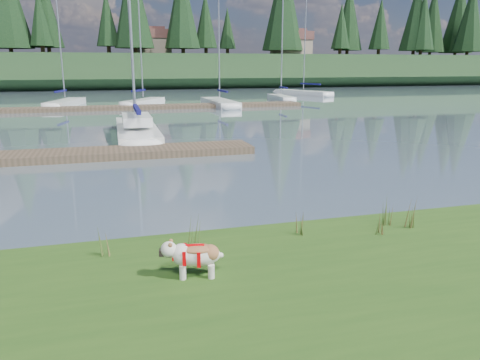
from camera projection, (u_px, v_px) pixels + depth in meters
name	position (u px, v px, depth m)	size (l,w,h in m)	color
ground	(130.00, 109.00, 39.08)	(200.00, 200.00, 0.00)	slate
ridge	(115.00, 71.00, 78.63)	(200.00, 20.00, 5.00)	#1B3319
bulldog	(195.00, 254.00, 7.42)	(1.00, 0.52, 0.59)	silver
sailboat_main	(136.00, 127.00, 24.81)	(2.08, 9.79, 13.95)	white
dock_near	(53.00, 156.00, 18.37)	(16.00, 2.00, 0.30)	#4C3D2C
dock_far	(154.00, 107.00, 39.57)	(26.00, 2.20, 0.30)	#4C3D2C
sailboat_bg_1	(68.00, 102.00, 42.49)	(3.49, 8.21, 12.03)	white
sailboat_bg_2	(146.00, 101.00, 43.10)	(4.87, 6.97, 10.96)	white
sailboat_bg_3	(217.00, 102.00, 42.79)	(1.93, 8.92, 12.95)	white
sailboat_bg_4	(279.00, 97.00, 48.40)	(1.78, 6.84, 10.12)	white
sailboat_bg_5	(299.00, 92.00, 57.34)	(5.18, 9.19, 13.00)	white
weed_0	(195.00, 237.00, 8.37)	(0.17, 0.14, 0.68)	#475B23
weed_1	(300.00, 224.00, 9.27)	(0.17, 0.14, 0.52)	#475B23
weed_2	(386.00, 213.00, 9.80)	(0.17, 0.14, 0.65)	#475B23
weed_3	(102.00, 244.00, 8.25)	(0.17, 0.14, 0.52)	#475B23
weed_4	(379.00, 225.00, 9.29)	(0.17, 0.14, 0.44)	#475B23
weed_5	(412.00, 214.00, 9.63)	(0.17, 0.14, 0.71)	#475B23
mud_lip	(210.00, 244.00, 9.55)	(60.00, 0.50, 0.14)	#33281C
conifer_3	(46.00, 11.00, 72.82)	(4.84, 4.84, 12.25)	#382619
conifer_4	(133.00, 0.00, 70.34)	(6.16, 6.16, 15.10)	#382619
conifer_5	(206.00, 20.00, 77.81)	(3.96, 3.96, 10.35)	#382619
conifer_6	(283.00, 1.00, 78.63)	(7.04, 7.04, 17.00)	#382619
conifer_7	(349.00, 16.00, 85.57)	(5.28, 5.28, 13.20)	#382619
conifer_8	(423.00, 20.00, 85.45)	(4.62, 4.62, 11.77)	#382619
conifer_9	(471.00, 16.00, 91.37)	(5.94, 5.94, 14.62)	#382619
house_1	(151.00, 42.00, 77.20)	(6.30, 5.30, 4.65)	gray
house_2	(291.00, 43.00, 81.70)	(6.30, 5.30, 4.65)	gray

